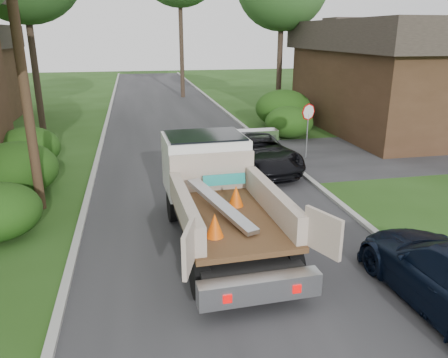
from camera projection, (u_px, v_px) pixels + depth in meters
ground at (243, 267)px, 10.58m from camera, size 120.00×120.00×0.00m
road at (190, 158)px, 19.87m from camera, size 8.00×90.00×0.02m
side_street at (437, 150)px, 21.25m from camera, size 16.00×7.00×0.02m
curb_left at (97, 162)px, 19.06m from camera, size 0.20×90.00×0.12m
curb_right at (276, 152)px, 20.64m from camera, size 0.20×90.00×0.12m
stop_sign at (308, 119)px, 19.38m from camera, size 0.71×0.32×2.48m
utility_pole at (18, 42)px, 12.52m from camera, size 2.42×1.25×10.00m
house_right at (404, 74)px, 25.08m from camera, size 9.72×12.96×6.20m
hedge_left_b at (16, 169)px, 15.07m from camera, size 2.86×2.86×1.87m
hedge_left_c at (28, 147)px, 18.29m from camera, size 2.60×2.60×1.70m
hedge_right_a at (289, 122)px, 23.50m from camera, size 2.60×2.60×1.70m
hedge_right_b at (283, 108)px, 26.34m from camera, size 3.38×3.38×2.21m
flatbed_truck at (214, 184)px, 12.22m from camera, size 3.14×6.79×2.54m
black_pickup at (254, 151)px, 18.08m from camera, size 3.28×5.82×1.54m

